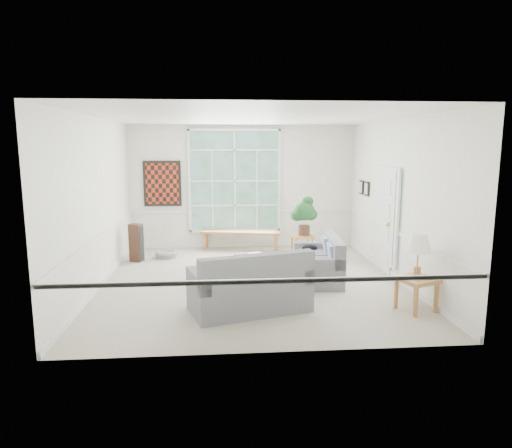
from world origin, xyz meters
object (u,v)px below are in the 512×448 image
at_px(coffee_table, 240,270).
at_px(end_table, 302,245).
at_px(loveseat_right, 318,258).
at_px(loveseat_front, 249,280).
at_px(side_table, 416,294).

distance_m(coffee_table, end_table, 2.45).
height_order(loveseat_right, coffee_table, loveseat_right).
bearing_deg(loveseat_front, side_table, -21.86).
xyz_separation_m(end_table, side_table, (1.09, -3.68, 0.02)).
bearing_deg(coffee_table, side_table, -58.43).
distance_m(loveseat_right, coffee_table, 1.48).
height_order(loveseat_right, side_table, loveseat_right).
distance_m(loveseat_front, side_table, 2.56).
distance_m(loveseat_right, loveseat_front, 2.05).
relative_size(loveseat_front, end_table, 3.71).
xyz_separation_m(coffee_table, end_table, (1.53, 1.92, 0.02)).
relative_size(loveseat_right, loveseat_front, 0.86).
distance_m(end_table, side_table, 3.84).
relative_size(loveseat_right, side_table, 2.92).
height_order(loveseat_right, end_table, loveseat_right).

